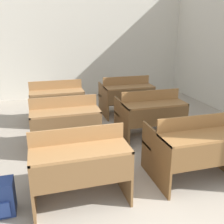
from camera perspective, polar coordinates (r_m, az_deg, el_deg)
name	(u,v)px	position (r m, az deg, el deg)	size (l,w,h in m)	color
wall_back	(73,39)	(7.38, -8.48, 15.40)	(6.34, 0.06, 3.15)	beige
bench_front_left	(79,161)	(3.06, -7.29, -10.64)	(1.06, 0.84, 0.86)	brown
bench_front_right	(194,146)	(3.55, 17.43, -7.09)	(1.06, 0.84, 0.86)	brown
bench_second_left	(65,121)	(4.30, -10.26, -2.01)	(1.06, 0.84, 0.86)	brown
bench_second_right	(150,113)	(4.67, 8.28, -0.25)	(1.06, 0.84, 0.86)	brown
bench_third_left	(57,100)	(5.56, -11.95, 2.53)	(1.06, 0.84, 0.86)	brown
bench_third_right	(126,95)	(5.88, 3.10, 3.77)	(1.06, 0.84, 0.86)	brown
schoolbag	(0,198)	(3.14, -23.22, -16.83)	(0.30, 0.25, 0.39)	navy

